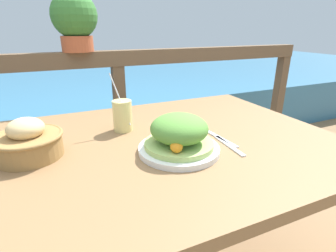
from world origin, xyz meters
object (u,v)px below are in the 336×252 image
(bread_basket, at_px, (28,142))
(drink_glass, at_px, (123,116))
(salad_plate, at_px, (179,136))
(potted_plant, at_px, (75,20))

(bread_basket, bearing_deg, drink_glass, 17.32)
(salad_plate, distance_m, potted_plant, 0.97)
(salad_plate, relative_size, bread_basket, 1.27)
(drink_glass, height_order, potted_plant, potted_plant)
(drink_glass, relative_size, potted_plant, 0.77)
(drink_glass, distance_m, potted_plant, 0.71)
(bread_basket, relative_size, potted_plant, 0.71)
(salad_plate, bearing_deg, drink_glass, 113.92)
(salad_plate, distance_m, drink_glass, 0.30)
(salad_plate, bearing_deg, potted_plant, 103.40)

